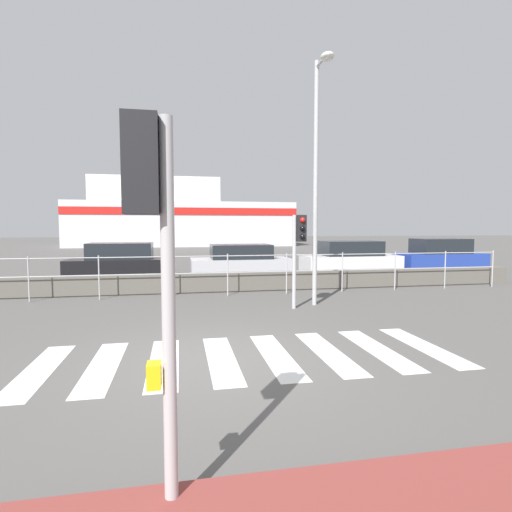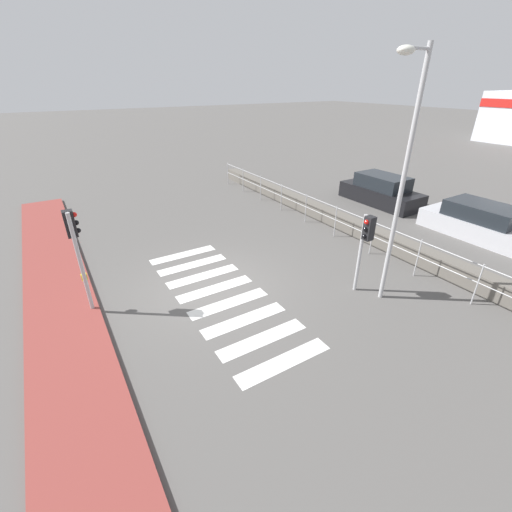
{
  "view_description": "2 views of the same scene",
  "coord_description": "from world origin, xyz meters",
  "px_view_note": "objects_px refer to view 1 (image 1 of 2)",
  "views": [
    {
      "loc": [
        -0.51,
        -6.25,
        2.11
      ],
      "look_at": [
        1.08,
        2.0,
        1.5
      ],
      "focal_mm": 28.0,
      "sensor_mm": 36.0,
      "label": 1
    },
    {
      "loc": [
        8.33,
        -3.58,
        5.68
      ],
      "look_at": [
        0.9,
        1.0,
        1.2
      ],
      "focal_mm": 24.0,
      "sensor_mm": 36.0,
      "label": 2
    }
  ],
  "objects_px": {
    "parked_car_black": "(121,263)",
    "parked_car_white": "(350,259)",
    "traffic_light_near": "(152,232)",
    "parked_car_blue": "(440,257)",
    "parked_car_silver": "(241,262)",
    "traffic_light_far": "(299,240)",
    "ferry_boat": "(178,218)",
    "streetlamp": "(318,156)"
  },
  "relations": [
    {
      "from": "traffic_light_far",
      "to": "streetlamp",
      "type": "height_order",
      "value": "streetlamp"
    },
    {
      "from": "parked_car_black",
      "to": "parked_car_silver",
      "type": "distance_m",
      "value": 5.0
    },
    {
      "from": "parked_car_black",
      "to": "parked_car_white",
      "type": "xyz_separation_m",
      "value": [
        10.09,
        0.0,
        0.0
      ]
    },
    {
      "from": "streetlamp",
      "to": "ferry_boat",
      "type": "distance_m",
      "value": 36.39
    },
    {
      "from": "traffic_light_far",
      "to": "parked_car_black",
      "type": "xyz_separation_m",
      "value": [
        -5.39,
        7.27,
        -1.16
      ]
    },
    {
      "from": "parked_car_black",
      "to": "parked_car_white",
      "type": "relative_size",
      "value": 0.96
    },
    {
      "from": "ferry_boat",
      "to": "parked_car_blue",
      "type": "xyz_separation_m",
      "value": [
        12.41,
        -29.12,
        -2.49
      ]
    },
    {
      "from": "parked_car_silver",
      "to": "parked_car_white",
      "type": "height_order",
      "value": "parked_car_white"
    },
    {
      "from": "parked_car_silver",
      "to": "parked_car_blue",
      "type": "xyz_separation_m",
      "value": [
        9.71,
        -0.0,
        0.08
      ]
    },
    {
      "from": "streetlamp",
      "to": "parked_car_white",
      "type": "bearing_deg",
      "value": 59.7
    },
    {
      "from": "traffic_light_near",
      "to": "parked_car_white",
      "type": "relative_size",
      "value": 0.66
    },
    {
      "from": "parked_car_white",
      "to": "parked_car_blue",
      "type": "distance_m",
      "value": 4.62
    },
    {
      "from": "parked_car_silver",
      "to": "parked_car_white",
      "type": "relative_size",
      "value": 0.98
    },
    {
      "from": "traffic_light_near",
      "to": "parked_car_black",
      "type": "relative_size",
      "value": 0.68
    },
    {
      "from": "traffic_light_near",
      "to": "streetlamp",
      "type": "bearing_deg",
      "value": 62.22
    },
    {
      "from": "parked_car_blue",
      "to": "traffic_light_near",
      "type": "bearing_deg",
      "value": -131.34
    },
    {
      "from": "traffic_light_near",
      "to": "traffic_light_far",
      "type": "bearing_deg",
      "value": 65.28
    },
    {
      "from": "parked_car_silver",
      "to": "traffic_light_far",
      "type": "bearing_deg",
      "value": -86.9
    },
    {
      "from": "parked_car_blue",
      "to": "parked_car_white",
      "type": "bearing_deg",
      "value": 180.0
    },
    {
      "from": "streetlamp",
      "to": "parked_car_white",
      "type": "height_order",
      "value": "streetlamp"
    },
    {
      "from": "streetlamp",
      "to": "parked_car_black",
      "type": "distance_m",
      "value": 9.83
    },
    {
      "from": "parked_car_silver",
      "to": "parked_car_white",
      "type": "distance_m",
      "value": 5.09
    },
    {
      "from": "parked_car_silver",
      "to": "parked_car_blue",
      "type": "height_order",
      "value": "parked_car_blue"
    },
    {
      "from": "streetlamp",
      "to": "parked_car_silver",
      "type": "xyz_separation_m",
      "value": [
        -0.96,
        7.07,
        -3.37
      ]
    },
    {
      "from": "parked_car_blue",
      "to": "streetlamp",
      "type": "bearing_deg",
      "value": -141.05
    },
    {
      "from": "traffic_light_far",
      "to": "parked_car_black",
      "type": "bearing_deg",
      "value": 126.56
    },
    {
      "from": "traffic_light_near",
      "to": "streetlamp",
      "type": "xyz_separation_m",
      "value": [
        3.77,
        7.16,
        1.86
      ]
    },
    {
      "from": "parked_car_white",
      "to": "streetlamp",
      "type": "bearing_deg",
      "value": -120.3
    },
    {
      "from": "traffic_light_far",
      "to": "parked_car_blue",
      "type": "bearing_deg",
      "value": 37.98
    },
    {
      "from": "ferry_boat",
      "to": "parked_car_silver",
      "type": "bearing_deg",
      "value": -84.71
    },
    {
      "from": "parked_car_black",
      "to": "parked_car_silver",
      "type": "bearing_deg",
      "value": 0.0
    },
    {
      "from": "traffic_light_near",
      "to": "traffic_light_far",
      "type": "height_order",
      "value": "traffic_light_near"
    },
    {
      "from": "parked_car_black",
      "to": "ferry_boat",
      "type": "bearing_deg",
      "value": 85.48
    },
    {
      "from": "streetlamp",
      "to": "ferry_boat",
      "type": "relative_size",
      "value": 0.27
    },
    {
      "from": "traffic_light_near",
      "to": "parked_car_silver",
      "type": "height_order",
      "value": "traffic_light_near"
    },
    {
      "from": "traffic_light_far",
      "to": "streetlamp",
      "type": "relative_size",
      "value": 0.38
    },
    {
      "from": "ferry_boat",
      "to": "parked_car_black",
      "type": "distance_m",
      "value": 29.32
    },
    {
      "from": "streetlamp",
      "to": "parked_car_black",
      "type": "xyz_separation_m",
      "value": [
        -5.96,
        7.07,
        -3.32
      ]
    },
    {
      "from": "traffic_light_far",
      "to": "parked_car_black",
      "type": "relative_size",
      "value": 0.57
    },
    {
      "from": "traffic_light_near",
      "to": "parked_car_blue",
      "type": "xyz_separation_m",
      "value": [
        12.52,
        14.23,
        -1.42
      ]
    },
    {
      "from": "parked_car_white",
      "to": "parked_car_silver",
      "type": "bearing_deg",
      "value": 180.0
    },
    {
      "from": "streetlamp",
      "to": "parked_car_blue",
      "type": "relative_size",
      "value": 1.57
    }
  ]
}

